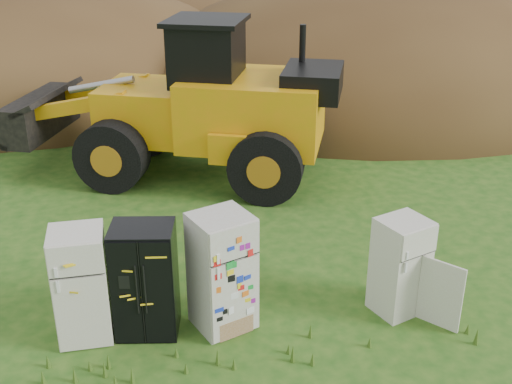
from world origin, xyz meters
TOP-DOWN VIEW (x-y plane):
  - ground at (0.00, 0.00)m, footprint 120.00×120.00m
  - fridge_leftmost at (-2.54, 0.04)m, footprint 0.81×0.78m
  - fridge_black_side at (-1.63, 0.04)m, footprint 1.00×0.83m
  - fridge_sticker at (-0.49, 0.02)m, footprint 1.06×1.03m
  - fridge_open_door at (2.28, -0.01)m, footprint 0.92×0.89m
  - wheel_loader at (-1.06, 6.25)m, footprint 8.16×5.36m
  - dirt_mound_right at (6.17, 12.25)m, footprint 16.98×12.45m
  - dirt_mound_left at (-6.40, 14.92)m, footprint 18.10×13.58m
  - dirt_mound_back at (-0.23, 17.93)m, footprint 16.41×10.94m

SIDE VIEW (x-z plane):
  - ground at x=0.00m, z-range 0.00..0.00m
  - dirt_mound_right at x=6.17m, z-range -4.01..4.01m
  - dirt_mound_left at x=-6.40m, z-range -3.68..3.68m
  - dirt_mound_back at x=-0.23m, z-range -2.89..2.89m
  - fridge_open_door at x=2.28m, z-range 0.00..1.59m
  - fridge_leftmost at x=-2.54m, z-range 0.00..1.74m
  - fridge_black_side at x=-1.63m, z-range 0.00..1.74m
  - fridge_sticker at x=-0.49m, z-range 0.00..1.85m
  - wheel_loader at x=-1.06m, z-range 0.00..3.66m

